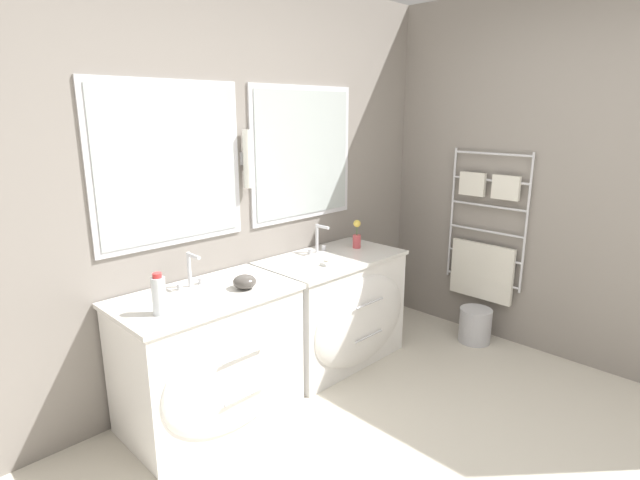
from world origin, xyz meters
TOP-DOWN VIEW (x-y plane):
  - wall_back at (0.01, 2.01)m, footprint 5.28×0.14m
  - wall_right at (1.87, 0.90)m, footprint 0.13×3.97m
  - vanity_left at (-0.39, 1.64)m, footprint 1.01×0.65m
  - vanity_right at (0.64, 1.64)m, footprint 1.01×0.65m
  - faucet_left at (-0.39, 1.82)m, footprint 0.17×0.13m
  - faucet_right at (0.64, 1.82)m, footprint 0.17×0.13m
  - toiletry_bottle at (-0.71, 1.59)m, footprint 0.07×0.07m
  - amenity_bowl at (-0.18, 1.59)m, footprint 0.13×0.13m
  - flower_vase at (0.94, 1.71)m, footprint 0.06×0.06m
  - soap_dish at (0.48, 1.57)m, footprint 0.09×0.06m
  - waste_bin at (1.63, 1.07)m, footprint 0.25×0.25m

SIDE VIEW (x-z plane):
  - waste_bin at x=1.63m, z-range 0.01..0.28m
  - vanity_left at x=-0.39m, z-range 0.01..0.79m
  - vanity_right at x=0.64m, z-range 0.01..0.79m
  - soap_dish at x=0.48m, z-range 0.77..0.82m
  - amenity_bowl at x=-0.18m, z-range 0.78..0.86m
  - flower_vase at x=0.94m, z-range 0.76..0.97m
  - toiletry_bottle at x=-0.71m, z-range 0.77..0.99m
  - faucet_left at x=-0.39m, z-range 0.77..0.98m
  - faucet_right at x=0.64m, z-range 0.77..0.98m
  - wall_right at x=1.87m, z-range -0.01..2.59m
  - wall_back at x=0.01m, z-range 0.01..2.61m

